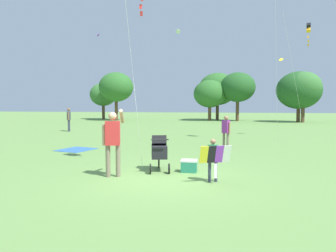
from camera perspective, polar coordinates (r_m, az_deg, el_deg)
name	(u,v)px	position (r m, az deg, el deg)	size (l,w,h in m)	color
ground_plane	(161,178)	(8.28, -1.24, -9.44)	(120.00, 120.00, 0.00)	#668E47
treeline_distant	(240,89)	(35.46, 12.97, 6.53)	(38.08, 6.93, 5.52)	brown
child_with_butterfly_kite	(213,156)	(7.81, 8.26, -5.48)	(0.78, 0.49, 1.07)	#33384C
person_adult_flyer	(113,138)	(8.37, -10.02, -2.14)	(0.57, 0.60, 1.80)	#7F705B
stroller	(159,150)	(9.06, -1.61, -4.36)	(0.68, 1.12, 1.03)	black
kite_green_novelty	(308,30)	(19.72, 24.17, 15.73)	(2.17, 3.94, 6.41)	black
distant_kites_cluster	(204,36)	(34.53, 6.49, 16.01)	(23.48, 8.20, 4.58)	#F4A319
person_sitting_far	(69,118)	(22.84, -17.61, 1.46)	(0.32, 0.50, 1.63)	#33384C
person_couple_left	(226,130)	(13.30, 10.50, -0.68)	(0.36, 0.35, 1.44)	#7F705B
picnic_blanket	(76,150)	(13.73, -16.39, -4.14)	(1.24, 1.38, 0.02)	#3366B2
cooler_box	(189,166)	(8.96, 3.85, -7.25)	(0.45, 0.33, 0.35)	#288466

